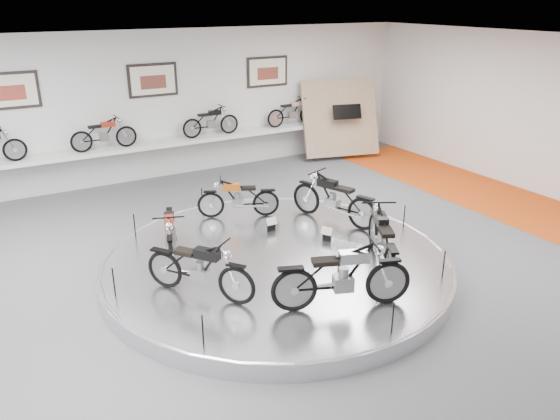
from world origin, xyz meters
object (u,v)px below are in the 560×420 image
bike_c (170,232)px  bike_d (199,268)px  bike_f (382,239)px  bike_a (334,198)px  display_platform (277,264)px  shelf (161,144)px  bike_b (238,198)px  bike_e (342,276)px

bike_c → bike_d: bike_d is taller
bike_f → bike_c: bearing=81.8°
bike_d → bike_a: bearing=75.8°
display_platform → bike_c: bearing=148.7°
display_platform → shelf: bearing=90.0°
bike_f → bike_a: bearing=15.6°
bike_b → bike_c: size_ratio=0.93×
shelf → bike_e: (-0.01, -8.42, -0.15)m
display_platform → bike_d: bike_d is taller
display_platform → bike_f: size_ratio=3.53×
bike_e → bike_c: bearing=139.5°
bike_f → bike_e: bearing=146.4°
shelf → bike_c: bike_c is taller
bike_a → bike_c: 3.55m
display_platform → bike_c: (-1.67, 1.01, 0.62)m
bike_a → bike_b: size_ratio=1.20×
display_platform → bike_a: 2.19m
display_platform → bike_f: 2.01m
bike_c → display_platform: bearing=77.6°
bike_c → bike_e: 3.45m
display_platform → shelf: (0.00, 6.40, 0.85)m
bike_f → bike_b: bearing=47.0°
shelf → bike_d: (-1.75, -6.99, -0.21)m
display_platform → bike_e: size_ratio=3.45×
bike_a → bike_e: 3.46m
bike_b → bike_e: (-0.27, -4.14, 0.10)m
shelf → bike_d: 7.21m
display_platform → bike_d: size_ratio=3.84×
bike_c → bike_b: bearing=138.9°
shelf → bike_d: bearing=-104.1°
shelf → bike_b: bike_b is taller
bike_a → bike_d: (-3.64, -1.47, -0.04)m
bike_e → bike_f: (1.42, 0.76, -0.01)m
bike_c → bike_f: (3.07, -2.27, 0.06)m
display_platform → bike_a: bearing=25.0°
bike_c → bike_f: bike_f is taller
bike_f → display_platform: bearing=76.4°
bike_b → shelf: bearing=-61.7°
shelf → bike_a: bearing=-71.2°
shelf → bike_b: 4.29m
bike_b → bike_f: 3.57m
bike_b → bike_e: size_ratio=0.81×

